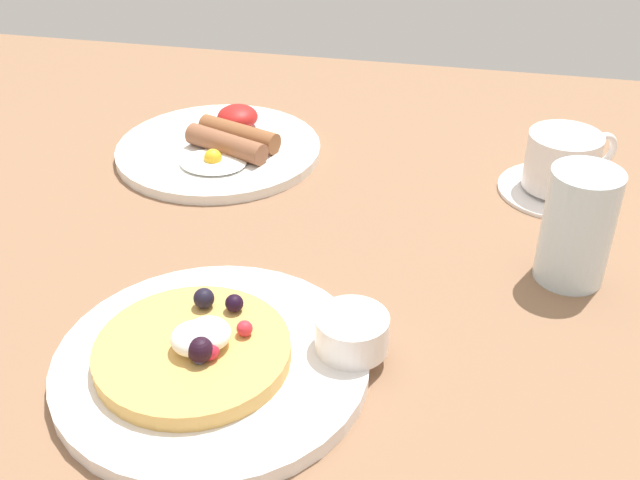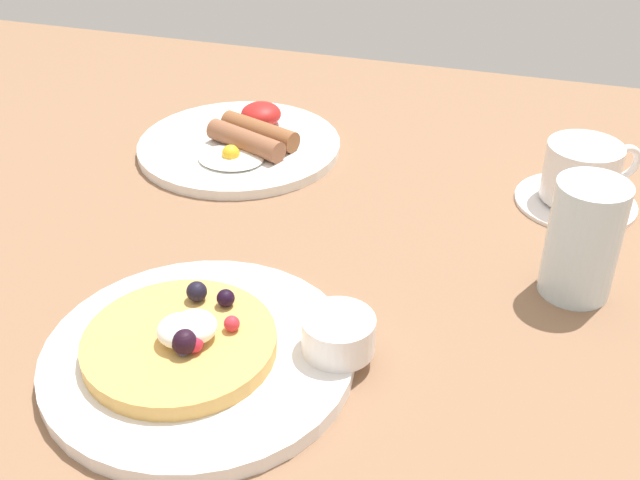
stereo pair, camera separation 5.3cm
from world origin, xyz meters
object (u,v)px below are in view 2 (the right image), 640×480
Objects in this scene: syrup_ramekin at (338,333)px; coffee_saucer at (575,200)px; breakfast_plate at (239,146)px; pancake_plate at (204,358)px; coffee_cup at (583,170)px; water_glass at (583,239)px.

syrup_ramekin is 0.35m from coffee_saucer.
breakfast_plate is at bearing 178.41° from coffee_saucer.
syrup_ramekin reaches higher than pancake_plate.
coffee_cup is at bearing -1.44° from breakfast_plate.
coffee_saucer is at bearing 61.22° from syrup_ramekin.
syrup_ramekin is 0.58× the size of coffee_cup.
coffee_saucer is 0.03m from coffee_cup.
water_glass is (0.38, -0.17, 0.05)m from breakfast_plate.
syrup_ramekin reaches higher than coffee_saucer.
coffee_cup is (0.00, 0.00, 0.03)m from coffee_saucer.
syrup_ramekin is at bearing -118.78° from coffee_saucer.
pancake_plate is 0.37m from breakfast_plate.
water_glass is (0.27, 0.18, 0.05)m from pancake_plate.
breakfast_plate is 0.38m from coffee_cup.
coffee_saucer is 1.16× the size of water_glass.
pancake_plate is 0.43m from coffee_saucer.
syrup_ramekin is 0.53× the size of water_glass.
pancake_plate is 0.33m from water_glass.
breakfast_plate reaches higher than coffee_saucer.
coffee_saucer is (0.38, -0.01, -0.00)m from breakfast_plate.
water_glass is (0.00, -0.16, 0.05)m from coffee_saucer.
syrup_ramekin is at bearing -56.36° from breakfast_plate.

